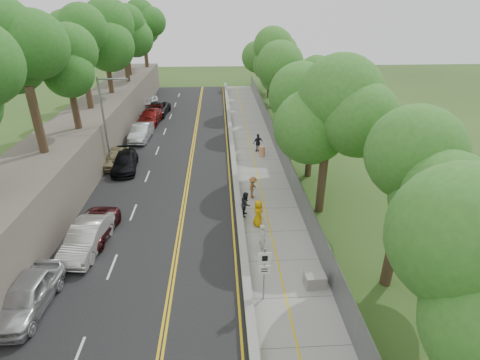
{
  "coord_description": "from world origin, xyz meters",
  "views": [
    {
      "loc": [
        -0.94,
        -17.26,
        13.66
      ],
      "look_at": [
        0.5,
        8.0,
        1.4
      ],
      "focal_mm": 28.0,
      "sensor_mm": 36.0,
      "label": 1
    }
  ],
  "objects_px": {
    "concrete_block": "(315,280)",
    "car_2": "(93,228)",
    "painter_0": "(258,213)",
    "construction_barrel": "(262,151)",
    "streetlight": "(106,118)",
    "person_far": "(258,143)",
    "car_1": "(87,238)",
    "car_0": "(27,296)",
    "signpost": "(264,269)"
  },
  "relations": [
    {
      "from": "signpost",
      "to": "person_far",
      "type": "relative_size",
      "value": 1.7
    },
    {
      "from": "construction_barrel",
      "to": "person_far",
      "type": "bearing_deg",
      "value": 102.86
    },
    {
      "from": "streetlight",
      "to": "car_0",
      "type": "xyz_separation_m",
      "value": [
        0.12,
        -17.01,
        -3.78
      ]
    },
    {
      "from": "signpost",
      "to": "construction_barrel",
      "type": "height_order",
      "value": "signpost"
    },
    {
      "from": "painter_0",
      "to": "person_far",
      "type": "height_order",
      "value": "painter_0"
    },
    {
      "from": "car_0",
      "to": "car_1",
      "type": "relative_size",
      "value": 0.96
    },
    {
      "from": "concrete_block",
      "to": "car_2",
      "type": "distance_m",
      "value": 13.87
    },
    {
      "from": "construction_barrel",
      "to": "concrete_block",
      "type": "height_order",
      "value": "construction_barrel"
    },
    {
      "from": "concrete_block",
      "to": "car_1",
      "type": "bearing_deg",
      "value": 162.95
    },
    {
      "from": "car_0",
      "to": "car_2",
      "type": "relative_size",
      "value": 1.0
    },
    {
      "from": "car_1",
      "to": "painter_0",
      "type": "distance_m",
      "value": 10.64
    },
    {
      "from": "signpost",
      "to": "painter_0",
      "type": "relative_size",
      "value": 1.66
    },
    {
      "from": "car_1",
      "to": "painter_0",
      "type": "xyz_separation_m",
      "value": [
        10.45,
        2.01,
        0.12
      ]
    },
    {
      "from": "car_1",
      "to": "person_far",
      "type": "xyz_separation_m",
      "value": [
        11.8,
        15.4,
        0.1
      ]
    },
    {
      "from": "car_0",
      "to": "signpost",
      "type": "bearing_deg",
      "value": 3.51
    },
    {
      "from": "concrete_block",
      "to": "person_far",
      "type": "distance_m",
      "value": 19.37
    },
    {
      "from": "signpost",
      "to": "car_1",
      "type": "bearing_deg",
      "value": 154.55
    },
    {
      "from": "car_0",
      "to": "painter_0",
      "type": "distance_m",
      "value": 13.61
    },
    {
      "from": "streetlight",
      "to": "person_far",
      "type": "distance_m",
      "value": 14.12
    },
    {
      "from": "car_2",
      "to": "painter_0",
      "type": "bearing_deg",
      "value": 9.92
    },
    {
      "from": "signpost",
      "to": "painter_0",
      "type": "height_order",
      "value": "signpost"
    },
    {
      "from": "concrete_block",
      "to": "car_0",
      "type": "distance_m",
      "value": 14.22
    },
    {
      "from": "construction_barrel",
      "to": "car_2",
      "type": "relative_size",
      "value": 0.2
    },
    {
      "from": "construction_barrel",
      "to": "concrete_block",
      "type": "xyz_separation_m",
      "value": [
        0.77,
        -18.17,
        -0.12
      ]
    },
    {
      "from": "car_1",
      "to": "car_2",
      "type": "distance_m",
      "value": 1.23
    },
    {
      "from": "car_2",
      "to": "painter_0",
      "type": "relative_size",
      "value": 2.56
    },
    {
      "from": "construction_barrel",
      "to": "concrete_block",
      "type": "bearing_deg",
      "value": -87.56
    },
    {
      "from": "person_far",
      "to": "concrete_block",
      "type": "bearing_deg",
      "value": 68.77
    },
    {
      "from": "streetlight",
      "to": "car_1",
      "type": "bearing_deg",
      "value": -83.18
    },
    {
      "from": "construction_barrel",
      "to": "painter_0",
      "type": "xyz_separation_m",
      "value": [
        -1.62,
        -12.23,
        0.46
      ]
    },
    {
      "from": "streetlight",
      "to": "painter_0",
      "type": "bearing_deg",
      "value": -40.64
    },
    {
      "from": "signpost",
      "to": "car_1",
      "type": "distance_m",
      "value": 11.18
    },
    {
      "from": "construction_barrel",
      "to": "car_1",
      "type": "height_order",
      "value": "car_1"
    },
    {
      "from": "car_0",
      "to": "painter_0",
      "type": "bearing_deg",
      "value": 33.44
    },
    {
      "from": "car_1",
      "to": "car_2",
      "type": "xyz_separation_m",
      "value": [
        -0.03,
        1.22,
        -0.16
      ]
    },
    {
      "from": "car_0",
      "to": "car_2",
      "type": "height_order",
      "value": "car_0"
    },
    {
      "from": "car_0",
      "to": "car_2",
      "type": "distance_m",
      "value": 6.14
    },
    {
      "from": "person_far",
      "to": "construction_barrel",
      "type": "bearing_deg",
      "value": 78.55
    },
    {
      "from": "streetlight",
      "to": "person_far",
      "type": "bearing_deg",
      "value": 13.44
    },
    {
      "from": "car_1",
      "to": "person_far",
      "type": "relative_size",
      "value": 2.74
    },
    {
      "from": "streetlight",
      "to": "car_1",
      "type": "xyz_separation_m",
      "value": [
        1.46,
        -12.23,
        -3.78
      ]
    },
    {
      "from": "construction_barrel",
      "to": "streetlight",
      "type": "bearing_deg",
      "value": -171.59
    },
    {
      "from": "car_1",
      "to": "car_0",
      "type": "bearing_deg",
      "value": -99.87
    },
    {
      "from": "concrete_block",
      "to": "car_2",
      "type": "height_order",
      "value": "car_2"
    },
    {
      "from": "streetlight",
      "to": "concrete_block",
      "type": "height_order",
      "value": "streetlight"
    },
    {
      "from": "construction_barrel",
      "to": "car_0",
      "type": "bearing_deg",
      "value": -125.2
    },
    {
      "from": "streetlight",
      "to": "construction_barrel",
      "type": "bearing_deg",
      "value": 8.41
    },
    {
      "from": "streetlight",
      "to": "signpost",
      "type": "xyz_separation_m",
      "value": [
        11.51,
        -17.02,
        -2.68
      ]
    },
    {
      "from": "construction_barrel",
      "to": "concrete_block",
      "type": "distance_m",
      "value": 18.19
    },
    {
      "from": "painter_0",
      "to": "person_far",
      "type": "bearing_deg",
      "value": -29.56
    }
  ]
}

